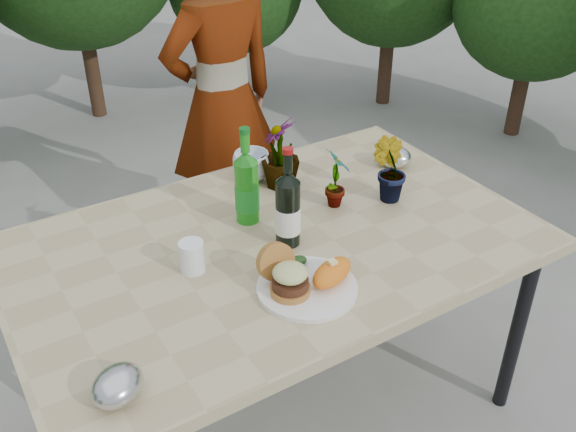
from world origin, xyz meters
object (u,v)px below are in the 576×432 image
dinner_plate (307,288)px  wine_bottle (288,210)px  patio_table (275,255)px  person (223,102)px

dinner_plate → wine_bottle: bearing=71.0°
wine_bottle → dinner_plate: bearing=-90.5°
patio_table → wine_bottle: wine_bottle is taller
person → patio_table: bearing=66.6°
dinner_plate → person: person is taller
dinner_plate → person: (0.39, 1.27, 0.02)m
dinner_plate → person: size_ratio=0.18×
patio_table → person: person is taller
patio_table → person: bearing=71.6°
person → wine_bottle: bearing=68.6°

